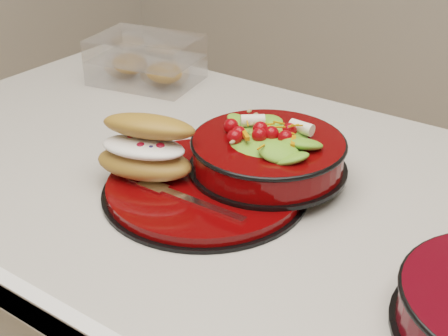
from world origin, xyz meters
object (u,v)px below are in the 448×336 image
Objects in this scene: fork at (187,198)px; dinner_plate at (205,188)px; croissant at (146,147)px; pastry_box at (146,61)px; salad_bowl at (268,147)px.

dinner_plate is at bearing 8.59° from fork.
dinner_plate is 1.84× the size of croissant.
croissant is at bearing -59.38° from pastry_box.
dinner_plate is at bearing -49.49° from pastry_box.
croissant is (-0.09, -0.03, 0.05)m from dinner_plate.
salad_bowl is 0.18m from croissant.
fork is 0.53m from pastry_box.
dinner_plate is 1.28× the size of pastry_box.
pastry_box reaches higher than dinner_plate.
fork reaches higher than dinner_plate.
croissant is 0.70× the size of pastry_box.
pastry_box is (-0.38, 0.30, 0.03)m from dinner_plate.
dinner_plate is 0.49m from pastry_box.
salad_bowl is 1.01× the size of pastry_box.
dinner_plate is 1.69× the size of fork.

